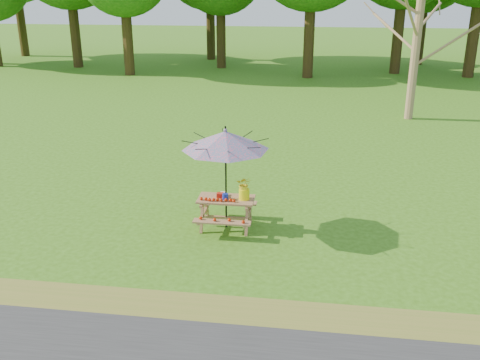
# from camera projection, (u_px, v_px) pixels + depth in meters

# --- Properties ---
(ground) EXTENTS (120.00, 120.00, 0.00)m
(ground) POSITION_uv_depth(u_px,v_px,m) (290.00, 241.00, 10.96)
(ground) COLOR #386613
(ground) RESTS_ON ground
(drygrass_strip) EXTENTS (120.00, 1.20, 0.01)m
(drygrass_strip) POSITION_uv_depth(u_px,v_px,m) (281.00, 321.00, 8.35)
(drygrass_strip) COLOR olive
(drygrass_strip) RESTS_ON ground
(picnic_table) EXTENTS (1.20, 1.32, 0.67)m
(picnic_table) POSITION_uv_depth(u_px,v_px,m) (226.00, 213.00, 11.49)
(picnic_table) COLOR olive
(picnic_table) RESTS_ON ground
(patio_umbrella) EXTENTS (2.19, 2.19, 2.25)m
(patio_umbrella) POSITION_uv_depth(u_px,v_px,m) (226.00, 140.00, 10.94)
(patio_umbrella) COLOR black
(patio_umbrella) RESTS_ON ground
(produce_bins) EXTENTS (0.26, 0.35, 0.13)m
(produce_bins) POSITION_uv_depth(u_px,v_px,m) (223.00, 196.00, 11.38)
(produce_bins) COLOR red
(produce_bins) RESTS_ON picnic_table
(tomatoes_row) EXTENTS (0.77, 0.13, 0.07)m
(tomatoes_row) POSITION_uv_depth(u_px,v_px,m) (218.00, 200.00, 11.22)
(tomatoes_row) COLOR red
(tomatoes_row) RESTS_ON picnic_table
(flower_bucket) EXTENTS (0.31, 0.27, 0.51)m
(flower_bucket) POSITION_uv_depth(u_px,v_px,m) (244.00, 187.00, 11.24)
(flower_bucket) COLOR #F6F10C
(flower_bucket) RESTS_ON picnic_table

